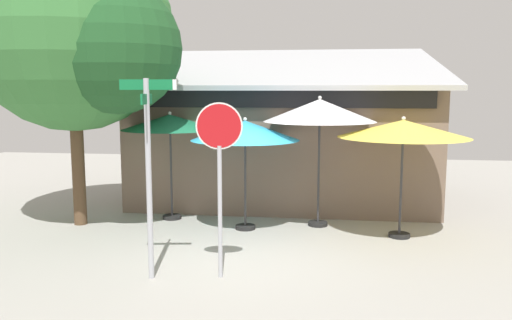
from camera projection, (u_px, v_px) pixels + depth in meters
ground_plane at (241, 255)px, 9.70m from camera, size 28.00×28.00×0.10m
cafe_building at (285, 137)px, 14.65m from camera, size 8.20×5.79×4.34m
street_sign_post at (149, 160)px, 8.14m from camera, size 0.88×0.82×3.22m
stop_sign at (219, 158)px, 8.18m from camera, size 0.74×0.12×2.84m
patio_umbrella_forest_green_left at (170, 123)px, 11.95m from camera, size 2.26×2.26×2.54m
patio_umbrella_teal_center at (245, 131)px, 11.07m from camera, size 2.35×2.35×2.45m
patio_umbrella_ivory_right at (320, 111)px, 11.30m from camera, size 2.48×2.48×2.91m
patio_umbrella_mustard_far_right at (403, 129)px, 10.43m from camera, size 2.65×2.65×2.50m
shade_tree at (80, 34)px, 11.07m from camera, size 4.76×4.40×6.52m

